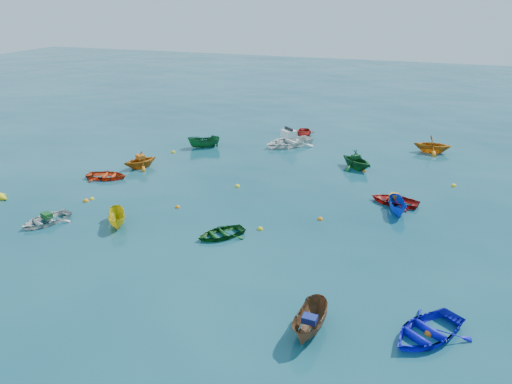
% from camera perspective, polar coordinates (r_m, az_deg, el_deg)
% --- Properties ---
extents(ground, '(160.00, 160.00, 0.00)m').
position_cam_1_polar(ground, '(29.84, -3.20, -4.13)').
color(ground, '#0A3848').
rests_on(ground, ground).
extents(dinghy_white_near, '(3.12, 3.61, 0.63)m').
position_cam_1_polar(dinghy_white_near, '(33.00, -22.84, -3.27)').
color(dinghy_white_near, beige).
rests_on(dinghy_white_near, ground).
extents(sampan_brown_mid, '(1.31, 3.08, 1.17)m').
position_cam_1_polar(sampan_brown_mid, '(21.64, 6.19, -15.58)').
color(sampan_brown_mid, brown).
rests_on(sampan_brown_mid, ground).
extents(dinghy_blue_se, '(4.30, 4.55, 0.77)m').
position_cam_1_polar(dinghy_blue_se, '(22.39, 18.85, -15.35)').
color(dinghy_blue_se, '#1012CE').
rests_on(dinghy_blue_se, ground).
extents(dinghy_orange_w, '(3.45, 3.57, 1.44)m').
position_cam_1_polar(dinghy_orange_w, '(40.89, -13.04, 2.74)').
color(dinghy_orange_w, '#BE6511').
rests_on(dinghy_orange_w, ground).
extents(sampan_yellow_mid, '(2.27, 2.71, 1.01)m').
position_cam_1_polar(sampan_yellow_mid, '(31.31, -15.50, -3.63)').
color(sampan_yellow_mid, gold).
rests_on(sampan_yellow_mid, ground).
extents(dinghy_green_e, '(3.44, 3.51, 0.60)m').
position_cam_1_polar(dinghy_green_e, '(28.90, -4.05, -5.07)').
color(dinghy_green_e, '#124E17').
rests_on(dinghy_green_e, ground).
extents(dinghy_red_nw, '(3.43, 2.78, 0.63)m').
position_cam_1_polar(dinghy_red_nw, '(39.20, -16.66, 1.52)').
color(dinghy_red_nw, red).
rests_on(dinghy_red_nw, ground).
extents(dinghy_green_n, '(3.89, 3.80, 1.56)m').
position_cam_1_polar(dinghy_green_n, '(40.51, 11.33, 2.70)').
color(dinghy_green_n, '#125021').
rests_on(dinghy_green_n, ground).
extents(dinghy_red_ne, '(3.52, 2.80, 0.66)m').
position_cam_1_polar(dinghy_red_ne, '(34.40, 15.53, -1.26)').
color(dinghy_red_ne, '#A5130D').
rests_on(dinghy_red_ne, ground).
extents(sampan_blue_far, '(1.59, 2.78, 1.01)m').
position_cam_1_polar(sampan_blue_far, '(33.06, 15.81, -2.26)').
color(sampan_blue_far, '#0E3AB7').
rests_on(sampan_blue_far, ground).
extents(dinghy_red_far, '(2.83, 3.42, 0.62)m').
position_cam_1_polar(dinghy_red_far, '(49.28, 5.49, 6.52)').
color(dinghy_red_far, '#AE160E').
rests_on(dinghy_red_far, ground).
extents(dinghy_orange_far, '(3.24, 2.83, 1.63)m').
position_cam_1_polar(dinghy_orange_far, '(46.22, 19.41, 4.29)').
color(dinghy_orange_far, '#BF6D11').
rests_on(dinghy_orange_far, ground).
extents(sampan_green_far, '(3.02, 2.45, 1.11)m').
position_cam_1_polar(sampan_green_far, '(45.30, -5.94, 5.10)').
color(sampan_green_far, '#135326').
rests_on(sampan_green_far, ground).
extents(motorboat_white, '(5.58, 5.74, 1.57)m').
position_cam_1_polar(motorboat_white, '(45.75, 3.73, 5.35)').
color(motorboat_white, white).
rests_on(motorboat_white, ground).
extents(tarp_green_a, '(0.77, 0.68, 0.31)m').
position_cam_1_polar(tarp_green_a, '(32.85, -22.81, -2.48)').
color(tarp_green_a, '#134C1C').
rests_on(tarp_green_a, dinghy_white_near).
extents(tarp_blue_a, '(0.62, 0.48, 0.29)m').
position_cam_1_polar(tarp_blue_a, '(21.08, 6.15, -14.25)').
color(tarp_blue_a, navy).
rests_on(tarp_blue_a, sampan_brown_mid).
extents(tarp_orange_a, '(0.86, 0.81, 0.34)m').
position_cam_1_polar(tarp_orange_a, '(40.63, -13.08, 3.93)').
color(tarp_orange_a, '#D56115').
rests_on(tarp_orange_a, dinghy_orange_w).
extents(tarp_green_b, '(0.73, 0.76, 0.29)m').
position_cam_1_polar(tarp_green_b, '(40.28, 11.33, 3.98)').
color(tarp_green_b, '#10421C').
rests_on(tarp_green_b, dinghy_green_n).
extents(tarp_orange_b, '(0.62, 0.75, 0.32)m').
position_cam_1_polar(tarp_orange_b, '(34.24, 15.45, -0.47)').
color(tarp_orange_b, orange).
rests_on(tarp_orange_b, dinghy_red_ne).
extents(buoy_or_a, '(0.38, 0.38, 0.38)m').
position_cam_1_polar(buoy_or_a, '(35.33, -18.85, -1.03)').
color(buoy_or_a, orange).
rests_on(buoy_or_a, ground).
extents(buoy_ye_a, '(0.35, 0.35, 0.35)m').
position_cam_1_polar(buoy_ye_a, '(29.61, 0.47, -4.31)').
color(buoy_ye_a, yellow).
rests_on(buoy_ye_a, ground).
extents(buoy_or_b, '(0.38, 0.38, 0.38)m').
position_cam_1_polar(buoy_or_b, '(22.56, 19.15, -15.09)').
color(buoy_or_b, orange).
rests_on(buoy_or_b, ground).
extents(buoy_ye_b, '(0.31, 0.31, 0.31)m').
position_cam_1_polar(buoy_ye_b, '(35.57, -18.23, -0.79)').
color(buoy_ye_b, yellow).
rests_on(buoy_ye_b, ground).
extents(buoy_or_c, '(0.32, 0.32, 0.32)m').
position_cam_1_polar(buoy_or_c, '(32.91, -8.94, -1.77)').
color(buoy_or_c, orange).
rests_on(buoy_or_c, ground).
extents(buoy_ye_c, '(0.37, 0.37, 0.37)m').
position_cam_1_polar(buoy_ye_c, '(35.97, -2.14, 0.62)').
color(buoy_ye_c, yellow).
rests_on(buoy_ye_c, ground).
extents(buoy_or_d, '(0.34, 0.34, 0.34)m').
position_cam_1_polar(buoy_or_d, '(31.10, 7.35, -3.15)').
color(buoy_or_d, orange).
rests_on(buoy_or_d, ground).
extents(buoy_ye_d, '(0.38, 0.38, 0.38)m').
position_cam_1_polar(buoy_ye_d, '(44.17, -9.44, 4.47)').
color(buoy_ye_d, yellow).
rests_on(buoy_ye_d, ground).
extents(buoy_or_e, '(0.31, 0.31, 0.31)m').
position_cam_1_polar(buoy_or_e, '(39.84, 12.29, 2.29)').
color(buoy_or_e, '#D4650B').
rests_on(buoy_or_e, ground).
extents(buoy_ye_e, '(0.38, 0.38, 0.38)m').
position_cam_1_polar(buoy_ye_e, '(38.75, 21.64, 0.62)').
color(buoy_ye_e, yellow).
rests_on(buoy_ye_e, ground).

